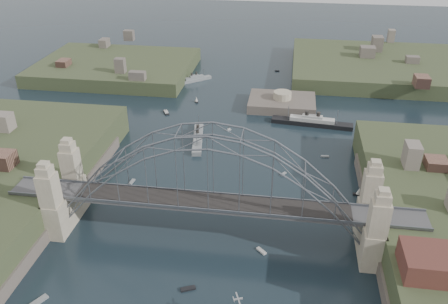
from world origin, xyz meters
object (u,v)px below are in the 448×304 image
ocean_liner (312,122)px  bridge (211,185)px  fort_island (282,108)px  naval_cruiser_near (198,138)px  naval_cruiser_far (194,80)px

ocean_liner → bridge: bearing=-110.9°
fort_island → naval_cruiser_near: 36.48m
bridge → fort_island: size_ratio=3.82×
fort_island → naval_cruiser_far: bearing=149.8°
bridge → naval_cruiser_near: bearing=104.9°
bridge → naval_cruiser_near: (-11.17, 41.86, -11.43)m
naval_cruiser_far → ocean_liner: (43.88, -32.80, 0.19)m
naval_cruiser_far → naval_cruiser_near: bearing=-77.1°
naval_cruiser_near → naval_cruiser_far: naval_cruiser_near is taller
naval_cruiser_near → fort_island: bearing=50.5°
bridge → naval_cruiser_far: size_ratio=6.93×
bridge → fort_island: (12.00, 70.00, -12.66)m
fort_island → ocean_liner: 16.25m
bridge → ocean_liner: 62.11m
naval_cruiser_far → fort_island: bearing=-30.2°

